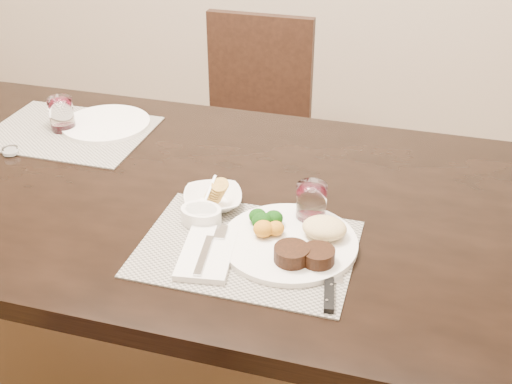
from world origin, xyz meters
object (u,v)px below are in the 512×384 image
(dinner_plate, at_px, (295,240))
(cracker_bowl, at_px, (213,199))
(steak_knife, at_px, (331,287))
(chair_far, at_px, (252,122))
(wine_glass_near, at_px, (311,205))
(far_plate, at_px, (106,124))

(dinner_plate, height_order, cracker_bowl, cracker_bowl)
(steak_knife, height_order, cracker_bowl, cracker_bowl)
(chair_far, distance_m, steak_knife, 1.36)
(wine_glass_near, xyz_separation_m, far_plate, (-0.69, 0.34, -0.04))
(chair_far, bearing_deg, wine_glass_near, -66.55)
(chair_far, height_order, steak_knife, chair_far)
(dinner_plate, xyz_separation_m, far_plate, (-0.68, 0.44, -0.01))
(far_plate, bearing_deg, dinner_plate, -32.98)
(dinner_plate, bearing_deg, cracker_bowl, 141.42)
(far_plate, bearing_deg, wine_glass_near, -25.80)
(wine_glass_near, height_order, far_plate, wine_glass_near)
(chair_far, height_order, far_plate, chair_far)
(dinner_plate, height_order, steak_knife, dinner_plate)
(dinner_plate, relative_size, cracker_bowl, 1.66)
(cracker_bowl, height_order, far_plate, cracker_bowl)
(cracker_bowl, distance_m, far_plate, 0.57)
(chair_far, distance_m, cracker_bowl, 1.05)
(steak_knife, xyz_separation_m, far_plate, (-0.78, 0.56, 0.00))
(chair_far, xyz_separation_m, wine_glass_near, (0.43, -1.00, 0.29))
(cracker_bowl, bearing_deg, steak_knife, -34.62)
(dinner_plate, xyz_separation_m, wine_glass_near, (0.01, 0.11, 0.03))
(dinner_plate, distance_m, cracker_bowl, 0.25)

